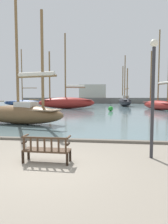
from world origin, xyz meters
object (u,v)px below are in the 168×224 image
object	(u,v)px
park_bench	(46,149)
sailboat_outer_port	(23,102)
lamp_post	(153,87)
sailboat_far_port	(159,103)
sailboat_outer_starboard	(125,101)
sailboat_distant_harbor	(21,111)
channel_buoy	(111,109)
sailboat_nearest_starboard	(67,102)

from	to	relation	value
park_bench	sailboat_outer_port	size ratio (longest dim) A/B	0.12
lamp_post	sailboat_far_port	bearing A→B (deg)	76.45
lamp_post	sailboat_outer_starboard	bearing A→B (deg)	87.33
sailboat_distant_harbor	channel_buoy	world-z (taller)	sailboat_distant_harbor
lamp_post	park_bench	bearing A→B (deg)	-164.69
sailboat_outer_port	sailboat_distant_harbor	size ratio (longest dim) A/B	1.19
park_bench	sailboat_distant_harbor	bearing A→B (deg)	119.75
park_bench	sailboat_nearest_starboard	xyz separation A→B (m)	(-5.59, 28.83, 0.80)
sailboat_outer_starboard	channel_buoy	xyz separation A→B (m)	(-3.23, -16.56, -0.78)
sailboat_distant_harbor	channel_buoy	xyz separation A→B (m)	(7.13, 14.62, -0.64)
sailboat_distant_harbor	channel_buoy	bearing A→B (deg)	64.00
sailboat_far_port	sailboat_outer_starboard	distance (m)	13.01
channel_buoy	sailboat_outer_port	bearing A→B (deg)	143.49
park_bench	sailboat_outer_starboard	xyz separation A→B (m)	(5.46, 39.76, 0.76)
park_bench	sailboat_outer_port	xyz separation A→B (m)	(-18.06, 38.21, 0.43)
sailboat_far_port	channel_buoy	bearing A→B (deg)	-150.70
sailboat_outer_port	sailboat_far_port	distance (m)	30.06
park_bench	sailboat_outer_starboard	size ratio (longest dim) A/B	0.14
channel_buoy	sailboat_nearest_starboard	bearing A→B (deg)	144.24
sailboat_distant_harbor	sailboat_nearest_starboard	distance (m)	20.27
park_bench	sailboat_distant_harbor	size ratio (longest dim) A/B	0.15
sailboat_distant_harbor	sailboat_nearest_starboard	bearing A→B (deg)	91.96
sailboat_outer_port	sailboat_nearest_starboard	bearing A→B (deg)	-36.97
sailboat_far_port	lamp_post	bearing A→B (deg)	-103.55
park_bench	channel_buoy	bearing A→B (deg)	84.50
sailboat_outer_port	sailboat_distant_harbor	bearing A→B (deg)	-66.06
sailboat_outer_starboard	lamp_post	xyz separation A→B (m)	(-1.81, -38.76, 1.36)
park_bench	lamp_post	distance (m)	4.33
park_bench	lamp_post	xyz separation A→B (m)	(3.65, 1.00, 2.11)
sailboat_outer_starboard	sailboat_nearest_starboard	bearing A→B (deg)	-135.33
park_bench	sailboat_nearest_starboard	world-z (taller)	sailboat_nearest_starboard
sailboat_outer_port	sailboat_far_port	world-z (taller)	sailboat_outer_port
sailboat_outer_starboard	sailboat_far_port	bearing A→B (deg)	-69.31
sailboat_outer_starboard	sailboat_nearest_starboard	distance (m)	15.54
sailboat_far_port	sailboat_nearest_starboard	bearing A→B (deg)	175.44
sailboat_outer_starboard	sailboat_nearest_starboard	world-z (taller)	sailboat_nearest_starboard
channel_buoy	park_bench	bearing A→B (deg)	-95.50
sailboat_distant_harbor	park_bench	bearing A→B (deg)	-60.25
park_bench	sailboat_far_port	bearing A→B (deg)	69.97
sailboat_nearest_starboard	lamp_post	bearing A→B (deg)	-71.63
sailboat_outer_port	channel_buoy	world-z (taller)	sailboat_outer_port
sailboat_nearest_starboard	park_bench	bearing A→B (deg)	-79.02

